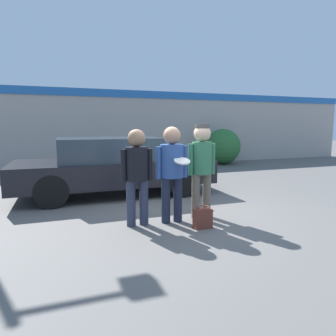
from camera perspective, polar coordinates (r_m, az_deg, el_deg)
name	(u,v)px	position (r m, az deg, el deg)	size (l,w,h in m)	color
ground_plane	(175,216)	(5.59, 1.35, -9.18)	(56.00, 56.00, 0.00)	#5B5956
storefront_building	(110,128)	(12.55, -11.03, 7.54)	(24.00, 0.22, 3.10)	#B2A89E
person_left	(137,169)	(4.92, -5.94, -0.27)	(0.53, 0.36, 1.60)	#2D3347
person_middle_with_frisbee	(172,166)	(5.06, 0.77, 0.43)	(0.56, 0.60, 1.64)	#1E2338
person_right	(202,162)	(5.37, 6.45, 1.14)	(0.52, 0.35, 1.68)	#665B4C
parked_car_near	(113,165)	(7.36, -10.40, 0.50)	(4.59, 1.94, 1.37)	black
shrub	(223,147)	(13.27, 10.39, 4.05)	(1.53, 1.53, 1.53)	#2D6B33
handbag	(203,218)	(4.97, 6.62, -9.39)	(0.30, 0.23, 0.36)	brown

